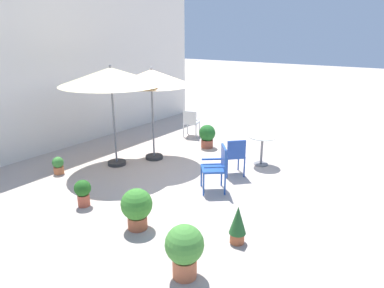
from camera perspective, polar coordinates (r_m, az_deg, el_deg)
name	(u,v)px	position (r m, az deg, el deg)	size (l,w,h in m)	color
ground_plane	(184,173)	(7.94, -1.36, -4.83)	(60.00, 60.00, 0.00)	#B7A79B
villa_facade	(68,69)	(10.25, -19.80, 11.60)	(10.30, 0.30, 4.26)	silver
patio_umbrella_0	(111,77)	(8.14, -13.28, 10.74)	(2.34, 2.34, 2.39)	#2D2D2D
patio_umbrella_1	(151,78)	(8.42, -6.73, 10.74)	(1.94, 1.94, 2.31)	#2D2D2D
cafe_table_0	(262,145)	(8.44, 11.49, -0.23)	(0.63, 0.63, 0.72)	white
patio_chair_0	(191,121)	(10.61, -0.18, 3.76)	(0.56, 0.56, 0.82)	silver
patio_chair_1	(217,165)	(6.92, 4.20, -3.50)	(0.66, 0.66, 0.94)	#234CA2
patio_chair_2	(234,154)	(7.70, 7.02, -1.64)	(0.63, 0.63, 0.86)	#25499F
potted_plant_0	(207,135)	(9.60, 2.53, 1.46)	(0.46, 0.46, 0.65)	brown
potted_plant_1	(137,207)	(5.73, -9.12, -10.21)	(0.52, 0.52, 0.69)	#A35437
potted_plant_2	(83,191)	(6.70, -17.59, -7.49)	(0.31, 0.31, 0.51)	#B8533C
potted_plant_3	(184,248)	(4.63, -1.25, -16.86)	(0.51, 0.51, 0.74)	#C06642
potted_plant_4	(58,165)	(8.41, -21.24, -3.25)	(0.25, 0.25, 0.40)	#CC6D41
potted_plant_5	(238,224)	(5.38, 7.56, -12.94)	(0.26, 0.26, 0.62)	#AA5736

